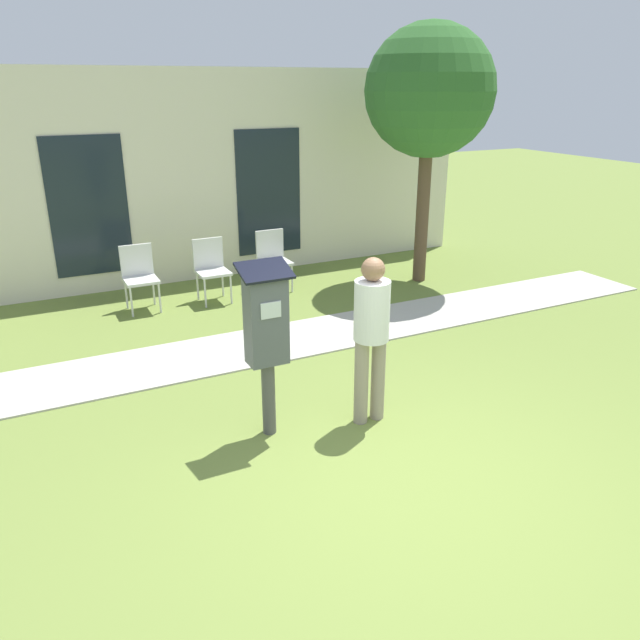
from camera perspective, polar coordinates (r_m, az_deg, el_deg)
name	(u,v)px	position (r m, az deg, el deg)	size (l,w,h in m)	color
ground_plane	(400,483)	(5.16, 7.31, -14.59)	(40.00, 40.00, 0.00)	olive
sidewalk	(259,346)	(7.55, -5.60, -2.37)	(12.00, 1.10, 0.02)	#B7B2A8
building_facade	(181,179)	(10.04, -12.63, 12.50)	(10.00, 0.26, 3.20)	beige
parking_meter	(266,328)	(5.34, -4.93, -0.76)	(0.44, 0.31, 1.59)	#4C4C4C
person_standing	(371,328)	(5.58, 4.71, -0.74)	(0.32, 0.32, 1.58)	gray
outdoor_chair_left	(139,272)	(8.97, -16.21, 4.20)	(0.44, 0.44, 0.90)	silver
outdoor_chair_middle	(211,265)	(9.11, -9.95, 4.98)	(0.44, 0.44, 0.90)	silver
outdoor_chair_right	(273,255)	(9.52, -4.35, 5.92)	(0.44, 0.44, 0.90)	silver
tree	(430,92)	(9.75, 9.99, 19.81)	(1.90, 1.90, 3.82)	brown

